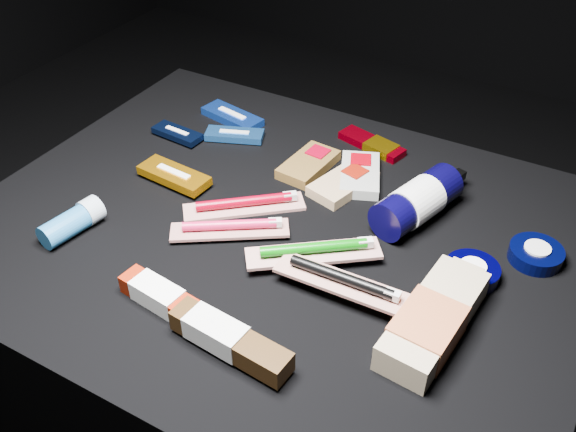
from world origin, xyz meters
The scene contains 21 objects.
ground centered at (0.00, 0.00, 0.00)m, with size 3.00×3.00×0.00m, color black.
cloth_table centered at (0.00, 0.00, 0.20)m, with size 0.98×0.78×0.40m, color black.
luna_bar_0 centered at (-0.25, 0.25, 0.41)m, with size 0.14×0.07×0.02m.
luna_bar_1 centered at (-0.21, 0.19, 0.41)m, with size 0.12×0.08×0.01m.
luna_bar_2 centered at (-0.30, 0.14, 0.41)m, with size 0.10×0.05×0.01m.
luna_bar_3 centered at (-0.22, 0.02, 0.42)m, with size 0.14×0.06×0.02m.
clif_bar_0 centered at (-0.03, 0.18, 0.41)m, with size 0.08×0.13×0.02m.
clif_bar_1 centered at (0.06, 0.19, 0.41)m, with size 0.11×0.14×0.02m.
clif_bar_2 centered at (0.05, 0.15, 0.41)m, with size 0.10×0.13×0.02m.
power_bar centered at (0.04, 0.29, 0.41)m, with size 0.14×0.07×0.02m.
lotion_bottle centered at (0.19, 0.13, 0.43)m, with size 0.11×0.22×0.07m.
cream_tin_upper centered at (0.38, 0.12, 0.41)m, with size 0.08×0.08×0.03m.
cream_tin_lower centered at (0.31, 0.04, 0.41)m, with size 0.08×0.08×0.02m.
bodywash_bottle centered at (0.29, -0.09, 0.42)m, with size 0.09×0.22×0.05m.
deodorant_stick centered at (-0.27, -0.17, 0.42)m, with size 0.06×0.11×0.04m.
toothbrush_pack_0 centered at (-0.07, 0.02, 0.41)m, with size 0.19×0.17×0.02m.
toothbrush_pack_1 centered at (-0.05, -0.05, 0.41)m, with size 0.18×0.14×0.02m.
toothbrush_pack_2 centered at (0.09, -0.05, 0.42)m, with size 0.19×0.16×0.02m.
toothbrush_pack_3 centered at (0.16, -0.09, 0.43)m, with size 0.20×0.05×0.02m.
toothpaste_carton_red centered at (-0.05, -0.23, 0.41)m, with size 0.16×0.05×0.03m.
toothpaste_carton_green centered at (0.07, -0.25, 0.42)m, with size 0.18×0.05×0.03m.
Camera 1 is at (0.41, -0.69, 1.06)m, focal length 40.00 mm.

